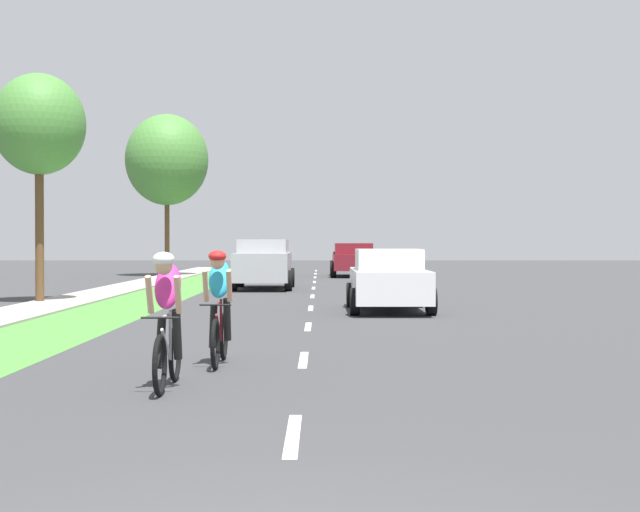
{
  "coord_description": "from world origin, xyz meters",
  "views": [
    {
      "loc": [
        0.24,
        -4.29,
        1.69
      ],
      "look_at": [
        0.28,
        22.93,
        1.28
      ],
      "focal_mm": 51.08,
      "sensor_mm": 36.0,
      "label": 1
    }
  ],
  "objects_px": {
    "cyclist_lead": "(166,319)",
    "sedan_white": "(387,280)",
    "street_tree_far": "(165,160)",
    "pickup_maroon": "(352,260)",
    "cyclist_trailing": "(218,306)",
    "street_tree_near": "(37,125)",
    "suv_silver": "(262,263)"
  },
  "relations": [
    {
      "from": "cyclist_lead",
      "to": "sedan_white",
      "type": "bearing_deg",
      "value": 73.82
    },
    {
      "from": "street_tree_far",
      "to": "pickup_maroon",
      "type": "bearing_deg",
      "value": -4.06
    },
    {
      "from": "cyclist_lead",
      "to": "cyclist_trailing",
      "type": "distance_m",
      "value": 2.08
    },
    {
      "from": "cyclist_trailing",
      "to": "street_tree_near",
      "type": "distance_m",
      "value": 14.87
    },
    {
      "from": "cyclist_trailing",
      "to": "suv_silver",
      "type": "xyz_separation_m",
      "value": [
        -0.66,
        20.32,
        0.14
      ]
    },
    {
      "from": "sedan_white",
      "to": "pickup_maroon",
      "type": "relative_size",
      "value": 0.84
    },
    {
      "from": "street_tree_near",
      "to": "street_tree_far",
      "type": "relative_size",
      "value": 0.79
    },
    {
      "from": "cyclist_trailing",
      "to": "suv_silver",
      "type": "height_order",
      "value": "suv_silver"
    },
    {
      "from": "cyclist_lead",
      "to": "street_tree_far",
      "type": "height_order",
      "value": "street_tree_far"
    },
    {
      "from": "suv_silver",
      "to": "street_tree_near",
      "type": "xyz_separation_m",
      "value": [
        -5.75,
        -7.55,
        3.98
      ]
    },
    {
      "from": "cyclist_trailing",
      "to": "cyclist_lead",
      "type": "bearing_deg",
      "value": -100.3
    },
    {
      "from": "suv_silver",
      "to": "street_tree_near",
      "type": "distance_m",
      "value": 10.29
    },
    {
      "from": "cyclist_trailing",
      "to": "pickup_maroon",
      "type": "bearing_deg",
      "value": 84.66
    },
    {
      "from": "suv_silver",
      "to": "street_tree_far",
      "type": "bearing_deg",
      "value": 114.02
    },
    {
      "from": "street_tree_near",
      "to": "cyclist_trailing",
      "type": "bearing_deg",
      "value": -63.36
    },
    {
      "from": "street_tree_far",
      "to": "street_tree_near",
      "type": "bearing_deg",
      "value": -90.46
    },
    {
      "from": "sedan_white",
      "to": "street_tree_near",
      "type": "bearing_deg",
      "value": 162.62
    },
    {
      "from": "cyclist_trailing",
      "to": "street_tree_far",
      "type": "height_order",
      "value": "street_tree_far"
    },
    {
      "from": "sedan_white",
      "to": "street_tree_near",
      "type": "xyz_separation_m",
      "value": [
        -9.47,
        2.97,
        4.16
      ]
    },
    {
      "from": "pickup_maroon",
      "to": "street_tree_far",
      "type": "distance_m",
      "value": 10.52
    },
    {
      "from": "sedan_white",
      "to": "street_tree_far",
      "type": "height_order",
      "value": "street_tree_far"
    },
    {
      "from": "cyclist_lead",
      "to": "cyclist_trailing",
      "type": "bearing_deg",
      "value": 79.7
    },
    {
      "from": "street_tree_far",
      "to": "cyclist_lead",
      "type": "bearing_deg",
      "value": -80.45
    },
    {
      "from": "sedan_white",
      "to": "pickup_maroon",
      "type": "xyz_separation_m",
      "value": [
        -0.05,
        22.4,
        0.06
      ]
    },
    {
      "from": "pickup_maroon",
      "to": "cyclist_trailing",
      "type": "bearing_deg",
      "value": -95.34
    },
    {
      "from": "cyclist_lead",
      "to": "cyclist_trailing",
      "type": "height_order",
      "value": "same"
    },
    {
      "from": "pickup_maroon",
      "to": "street_tree_near",
      "type": "relative_size",
      "value": 0.8
    },
    {
      "from": "cyclist_lead",
      "to": "suv_silver",
      "type": "xyz_separation_m",
      "value": [
        -0.28,
        22.36,
        0.14
      ]
    },
    {
      "from": "cyclist_lead",
      "to": "pickup_maroon",
      "type": "relative_size",
      "value": 0.34
    },
    {
      "from": "pickup_maroon",
      "to": "street_tree_near",
      "type": "distance_m",
      "value": 21.98
    },
    {
      "from": "cyclist_trailing",
      "to": "suv_silver",
      "type": "distance_m",
      "value": 20.33
    },
    {
      "from": "sedan_white",
      "to": "suv_silver",
      "type": "relative_size",
      "value": 0.91
    }
  ]
}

